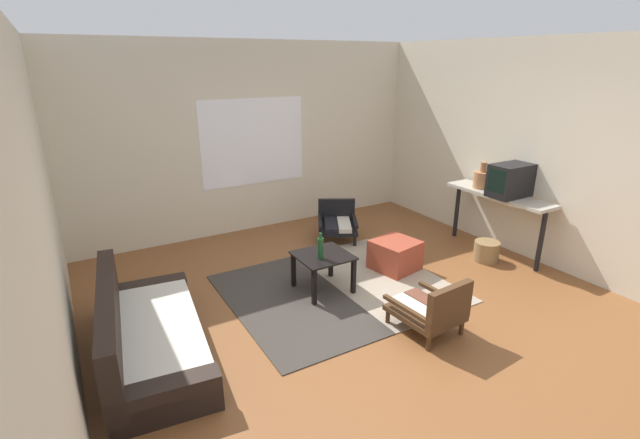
{
  "coord_description": "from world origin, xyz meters",
  "views": [
    {
      "loc": [
        -2.45,
        -3.1,
        2.44
      ],
      "look_at": [
        -0.19,
        0.77,
        0.84
      ],
      "focal_mm": 25.34,
      "sensor_mm": 36.0,
      "label": 1
    }
  ],
  "objects_px": {
    "armchair_by_window": "(337,222)",
    "wicker_basket": "(486,251)",
    "armchair_striped_foreground": "(432,309)",
    "glass_bottle": "(320,248)",
    "clay_vase": "(482,179)",
    "ottoman_orange": "(395,255)",
    "console_shelf": "(498,201)",
    "couch": "(146,335)",
    "crt_television": "(511,180)",
    "coffee_table": "(323,262)"
  },
  "relations": [
    {
      "from": "couch",
      "to": "coffee_table",
      "type": "height_order",
      "value": "couch"
    },
    {
      "from": "ottoman_orange",
      "to": "crt_television",
      "type": "xyz_separation_m",
      "value": [
        1.47,
        -0.38,
        0.83
      ]
    },
    {
      "from": "clay_vase",
      "to": "wicker_basket",
      "type": "relative_size",
      "value": 1.11
    },
    {
      "from": "coffee_table",
      "to": "clay_vase",
      "type": "height_order",
      "value": "clay_vase"
    },
    {
      "from": "armchair_striped_foreground",
      "to": "glass_bottle",
      "type": "bearing_deg",
      "value": 113.9
    },
    {
      "from": "coffee_table",
      "to": "glass_bottle",
      "type": "distance_m",
      "value": 0.23
    },
    {
      "from": "couch",
      "to": "clay_vase",
      "type": "relative_size",
      "value": 5.5
    },
    {
      "from": "clay_vase",
      "to": "armchair_striped_foreground",
      "type": "bearing_deg",
      "value": -147.61
    },
    {
      "from": "crt_television",
      "to": "wicker_basket",
      "type": "bearing_deg",
      "value": -178.32
    },
    {
      "from": "couch",
      "to": "glass_bottle",
      "type": "xyz_separation_m",
      "value": [
        1.85,
        0.19,
        0.35
      ]
    },
    {
      "from": "armchair_by_window",
      "to": "console_shelf",
      "type": "height_order",
      "value": "console_shelf"
    },
    {
      "from": "console_shelf",
      "to": "crt_television",
      "type": "bearing_deg",
      "value": -91.28
    },
    {
      "from": "ottoman_orange",
      "to": "glass_bottle",
      "type": "bearing_deg",
      "value": -175.9
    },
    {
      "from": "couch",
      "to": "wicker_basket",
      "type": "bearing_deg",
      "value": -1.63
    },
    {
      "from": "glass_bottle",
      "to": "ottoman_orange",
      "type": "bearing_deg",
      "value": 4.1
    },
    {
      "from": "wicker_basket",
      "to": "ottoman_orange",
      "type": "bearing_deg",
      "value": 161.71
    },
    {
      "from": "armchair_striped_foreground",
      "to": "console_shelf",
      "type": "height_order",
      "value": "console_shelf"
    },
    {
      "from": "glass_bottle",
      "to": "wicker_basket",
      "type": "distance_m",
      "value": 2.34
    },
    {
      "from": "clay_vase",
      "to": "wicker_basket",
      "type": "bearing_deg",
      "value": -123.28
    },
    {
      "from": "couch",
      "to": "ottoman_orange",
      "type": "xyz_separation_m",
      "value": [
        2.95,
        0.27,
        -0.02
      ]
    },
    {
      "from": "coffee_table",
      "to": "wicker_basket",
      "type": "xyz_separation_m",
      "value": [
        2.21,
        -0.37,
        -0.22
      ]
    },
    {
      "from": "clay_vase",
      "to": "glass_bottle",
      "type": "relative_size",
      "value": 1.21
    },
    {
      "from": "coffee_table",
      "to": "console_shelf",
      "type": "xyz_separation_m",
      "value": [
        2.5,
        -0.22,
        0.37
      ]
    },
    {
      "from": "clay_vase",
      "to": "crt_television",
      "type": "bearing_deg",
      "value": -90.41
    },
    {
      "from": "ottoman_orange",
      "to": "glass_bottle",
      "type": "distance_m",
      "value": 1.16
    },
    {
      "from": "couch",
      "to": "console_shelf",
      "type": "xyz_separation_m",
      "value": [
        4.42,
        0.03,
        0.51
      ]
    },
    {
      "from": "armchair_by_window",
      "to": "armchair_striped_foreground",
      "type": "xyz_separation_m",
      "value": [
        -0.53,
        -2.48,
        0.01
      ]
    },
    {
      "from": "couch",
      "to": "armchair_by_window",
      "type": "xyz_separation_m",
      "value": [
        2.9,
        1.51,
        0.04
      ]
    },
    {
      "from": "crt_television",
      "to": "armchair_striped_foreground",
      "type": "bearing_deg",
      "value": -157.16
    },
    {
      "from": "armchair_by_window",
      "to": "wicker_basket",
      "type": "xyz_separation_m",
      "value": [
        1.23,
        -1.63,
        -0.12
      ]
    },
    {
      "from": "armchair_by_window",
      "to": "console_shelf",
      "type": "distance_m",
      "value": 2.17
    },
    {
      "from": "crt_television",
      "to": "armchair_by_window",
      "type": "bearing_deg",
      "value": 133.13
    },
    {
      "from": "armchair_by_window",
      "to": "console_shelf",
      "type": "bearing_deg",
      "value": -44.19
    },
    {
      "from": "coffee_table",
      "to": "wicker_basket",
      "type": "height_order",
      "value": "coffee_table"
    },
    {
      "from": "wicker_basket",
      "to": "clay_vase",
      "type": "bearing_deg",
      "value": 56.72
    },
    {
      "from": "armchair_striped_foreground",
      "to": "wicker_basket",
      "type": "height_order",
      "value": "armchair_striped_foreground"
    },
    {
      "from": "armchair_striped_foreground",
      "to": "glass_bottle",
      "type": "height_order",
      "value": "glass_bottle"
    },
    {
      "from": "armchair_striped_foreground",
      "to": "ottoman_orange",
      "type": "height_order",
      "value": "armchair_striped_foreground"
    },
    {
      "from": "armchair_striped_foreground",
      "to": "console_shelf",
      "type": "distance_m",
      "value": 2.33
    },
    {
      "from": "glass_bottle",
      "to": "crt_television",
      "type": "bearing_deg",
      "value": -6.7
    },
    {
      "from": "ottoman_orange",
      "to": "armchair_by_window",
      "type": "bearing_deg",
      "value": 92.33
    },
    {
      "from": "console_shelf",
      "to": "glass_bottle",
      "type": "xyz_separation_m",
      "value": [
        -2.57,
        0.16,
        -0.16
      ]
    },
    {
      "from": "couch",
      "to": "coffee_table",
      "type": "bearing_deg",
      "value": 7.5
    },
    {
      "from": "crt_television",
      "to": "glass_bottle",
      "type": "distance_m",
      "value": 2.63
    },
    {
      "from": "wicker_basket",
      "to": "crt_television",
      "type": "bearing_deg",
      "value": 1.68
    },
    {
      "from": "armchair_striped_foreground",
      "to": "wicker_basket",
      "type": "bearing_deg",
      "value": 25.92
    },
    {
      "from": "armchair_striped_foreground",
      "to": "clay_vase",
      "type": "bearing_deg",
      "value": 32.39
    },
    {
      "from": "coffee_table",
      "to": "wicker_basket",
      "type": "distance_m",
      "value": 2.25
    },
    {
      "from": "console_shelf",
      "to": "crt_television",
      "type": "distance_m",
      "value": 0.34
    },
    {
      "from": "ottoman_orange",
      "to": "wicker_basket",
      "type": "bearing_deg",
      "value": -18.29
    }
  ]
}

